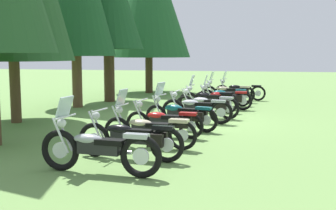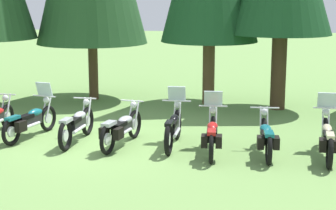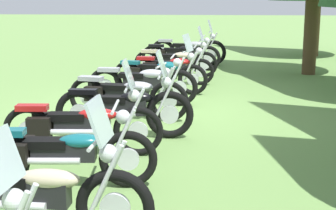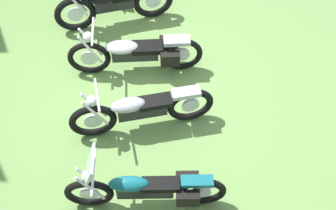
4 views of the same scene
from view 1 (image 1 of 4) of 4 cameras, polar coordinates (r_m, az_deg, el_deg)
ground_plane at (r=13.75m, az=3.95°, el=-2.12°), size 80.00×80.00×0.00m
motorcycle_0 at (r=7.69m, az=-9.52°, el=-5.78°), size 0.69×2.38×1.40m
motorcycle_1 at (r=8.65m, az=-4.97°, el=-4.48°), size 0.67×2.34×1.02m
motorcycle_2 at (r=9.71m, az=-2.76°, el=-3.15°), size 0.65×2.29×1.35m
motorcycle_3 at (r=10.91m, az=-0.32°, el=-2.18°), size 0.72×2.11×0.98m
motorcycle_4 at (r=11.93m, az=1.83°, el=-1.25°), size 0.86×2.23×1.36m
motorcycle_5 at (r=13.17m, az=3.85°, el=-0.49°), size 0.61×2.28×1.02m
motorcycle_6 at (r=14.29m, az=5.42°, el=0.07°), size 0.81×2.27×1.02m
motorcycle_7 at (r=15.54m, az=5.34°, el=0.68°), size 0.72×2.21×1.39m
motorcycle_8 at (r=16.44m, az=7.54°, el=0.96°), size 0.68×2.28×1.37m
motorcycle_9 at (r=17.67m, az=7.82°, el=1.27°), size 0.68×2.20×1.00m
motorcycle_10 at (r=19.01m, az=8.19°, el=1.76°), size 0.62×2.43×1.38m
motorcycle_11 at (r=20.01m, az=9.62°, el=2.00°), size 0.66×2.39×1.36m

